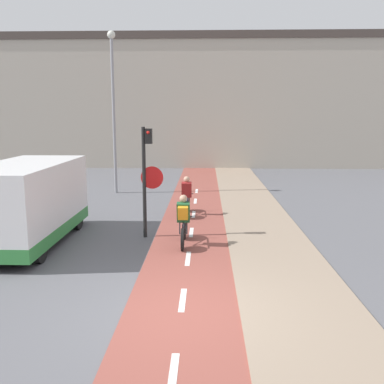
% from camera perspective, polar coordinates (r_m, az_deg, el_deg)
% --- Properties ---
extents(ground_plane, '(120.00, 120.00, 0.00)m').
position_cam_1_polar(ground_plane, '(8.32, -1.44, -15.73)').
color(ground_plane, '#5B5B60').
extents(bike_lane, '(2.18, 60.00, 0.02)m').
position_cam_1_polar(bike_lane, '(8.32, -1.44, -15.64)').
color(bike_lane, brown).
rests_on(bike_lane, ground_plane).
extents(sidewalk_strip, '(2.40, 60.00, 0.05)m').
position_cam_1_polar(sidewalk_strip, '(8.50, 14.74, -15.31)').
color(sidewalk_strip, gray).
rests_on(sidewalk_strip, ground_plane).
extents(building_row_background, '(60.00, 5.20, 9.20)m').
position_cam_1_polar(building_row_background, '(32.23, 1.12, 11.87)').
color(building_row_background, '#B2A899').
rests_on(building_row_background, ground_plane).
extents(traffic_light_pole, '(0.67, 0.25, 3.31)m').
position_cam_1_polar(traffic_light_pole, '(12.71, -6.06, 2.92)').
color(traffic_light_pole, black).
rests_on(traffic_light_pole, ground_plane).
extents(street_lamp_far, '(0.36, 0.36, 7.39)m').
position_cam_1_polar(street_lamp_far, '(20.44, -10.47, 12.33)').
color(street_lamp_far, gray).
rests_on(street_lamp_far, ground_plane).
extents(cyclist_near, '(0.46, 1.74, 1.46)m').
position_cam_1_polar(cyclist_near, '(12.05, -1.15, -3.93)').
color(cyclist_near, black).
rests_on(cyclist_near, ground_plane).
extents(cyclist_far, '(0.46, 1.72, 1.46)m').
position_cam_1_polar(cyclist_far, '(15.70, -0.71, -0.76)').
color(cyclist_far, black).
rests_on(cyclist_far, ground_plane).
extents(van, '(2.13, 4.94, 2.32)m').
position_cam_1_polar(van, '(13.02, -21.24, -1.57)').
color(van, white).
rests_on(van, ground_plane).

